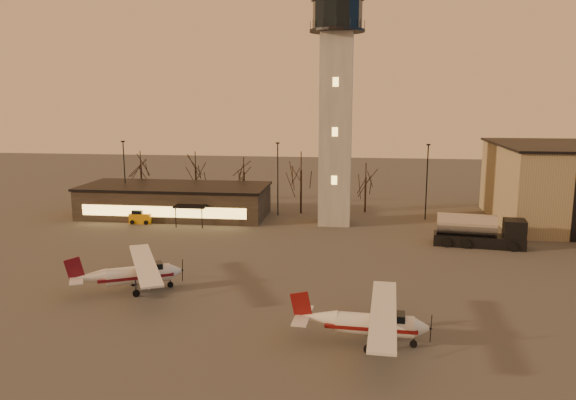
{
  "coord_description": "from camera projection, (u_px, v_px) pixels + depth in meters",
  "views": [
    {
      "loc": [
        3.11,
        -41.34,
        16.35
      ],
      "look_at": [
        -3.88,
        13.0,
        6.16
      ],
      "focal_mm": 35.0,
      "sensor_mm": 36.0,
      "label": 1
    }
  ],
  "objects": [
    {
      "name": "fuel_truck",
      "position": [
        479.0,
        234.0,
        61.79
      ],
      "size": [
        9.88,
        4.15,
        3.56
      ],
      "rotation": [
        0.0,
        0.0,
        -0.13
      ],
      "color": "black",
      "rests_on": "ground"
    },
    {
      "name": "service_cart",
      "position": [
        141.0,
        218.0,
        73.03
      ],
      "size": [
        2.8,
        1.81,
        1.76
      ],
      "rotation": [
        0.0,
        0.0,
        0.01
      ],
      "color": "#C0820B",
      "rests_on": "ground"
    },
    {
      "name": "terminal",
      "position": [
        175.0,
        200.0,
        77.24
      ],
      "size": [
        25.4,
        12.2,
        4.3
      ],
      "color": "black",
      "rests_on": "ground"
    },
    {
      "name": "ground",
      "position": [
        316.0,
        309.0,
        43.69
      ],
      "size": [
        220.0,
        220.0,
        0.0
      ],
      "primitive_type": "plane",
      "color": "#45423F",
      "rests_on": "ground"
    },
    {
      "name": "tree_row",
      "position": [
        245.0,
        168.0,
        82.5
      ],
      "size": [
        37.2,
        9.2,
        8.8
      ],
      "color": "black",
      "rests_on": "ground"
    },
    {
      "name": "control_tower",
      "position": [
        336.0,
        96.0,
        69.96
      ],
      "size": [
        6.8,
        6.8,
        32.6
      ],
      "color": "gray",
      "rests_on": "ground"
    },
    {
      "name": "light_poles",
      "position": [
        339.0,
        181.0,
        72.87
      ],
      "size": [
        58.5,
        12.25,
        10.14
      ],
      "color": "black",
      "rests_on": "ground"
    },
    {
      "name": "cessna_rear",
      "position": [
        140.0,
        277.0,
        47.6
      ],
      "size": [
        10.1,
        12.01,
        3.48
      ],
      "rotation": [
        0.0,
        0.0,
        0.46
      ],
      "color": "silver",
      "rests_on": "ground"
    },
    {
      "name": "cessna_front",
      "position": [
        377.0,
        328.0,
        37.23
      ],
      "size": [
        9.83,
        12.42,
        3.42
      ],
      "rotation": [
        0.0,
        0.0,
        -0.06
      ],
      "color": "silver",
      "rests_on": "ground"
    }
  ]
}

